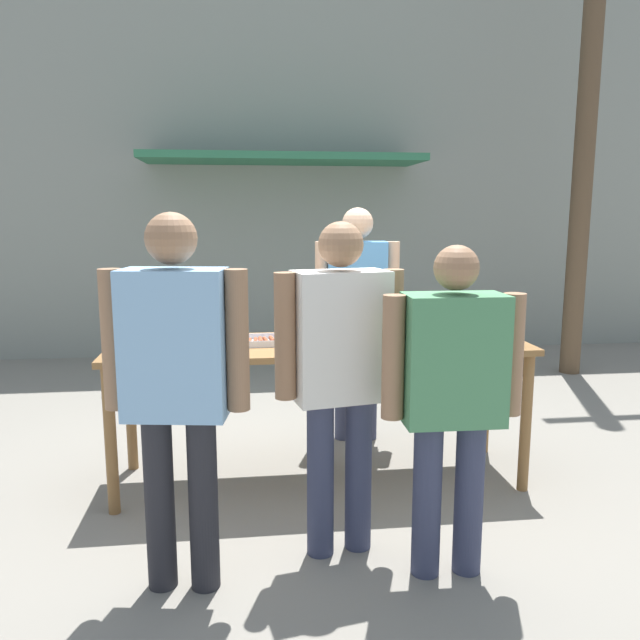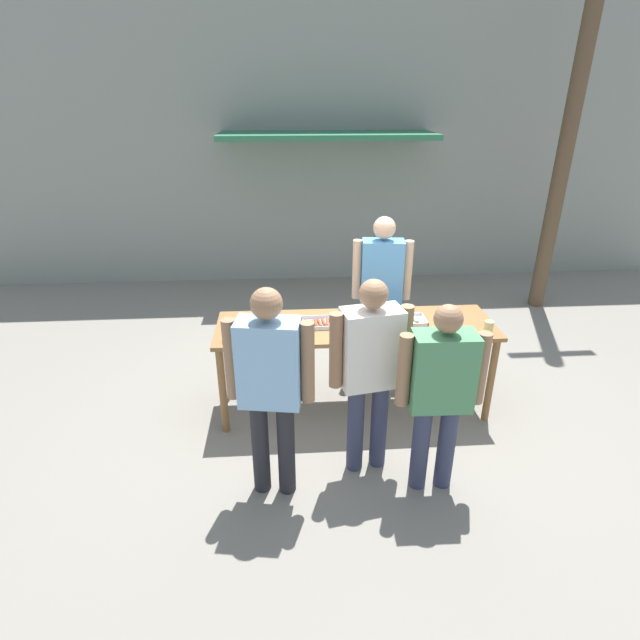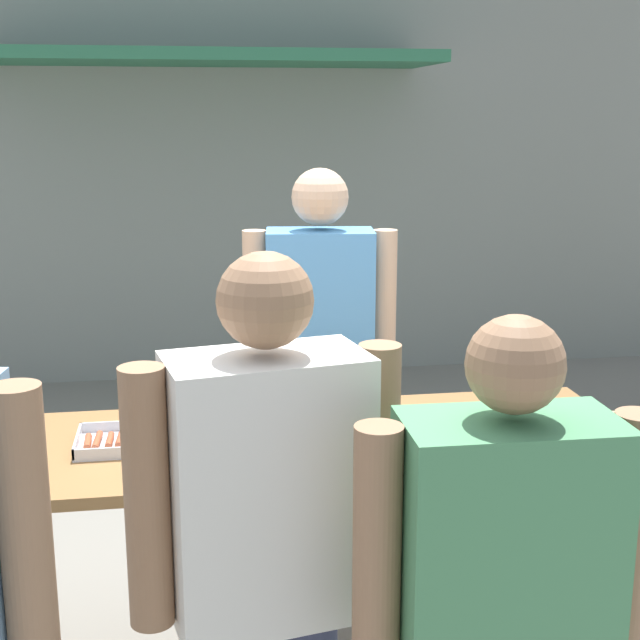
# 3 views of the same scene
# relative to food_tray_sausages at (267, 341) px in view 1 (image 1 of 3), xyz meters

# --- Properties ---
(ground_plane) EXTENTS (24.00, 24.00, 0.00)m
(ground_plane) POSITION_rel_food_tray_sausages_xyz_m (0.34, -0.02, -0.96)
(ground_plane) COLOR gray
(building_facade_back) EXTENTS (12.00, 1.11, 4.50)m
(building_facade_back) POSITION_rel_food_tray_sausages_xyz_m (0.34, 3.96, 1.30)
(building_facade_back) COLOR gray
(building_facade_back) RESTS_ON ground
(serving_table) EXTENTS (2.70, 0.80, 0.94)m
(serving_table) POSITION_rel_food_tray_sausages_xyz_m (0.34, -0.02, -0.12)
(serving_table) COLOR brown
(serving_table) RESTS_ON ground
(food_tray_sausages) EXTENTS (0.43, 0.26, 0.04)m
(food_tray_sausages) POSITION_rel_food_tray_sausages_xyz_m (0.00, 0.00, 0.00)
(food_tray_sausages) COLOR silver
(food_tray_sausages) RESTS_ON serving_table
(food_tray_buns) EXTENTS (0.44, 0.26, 0.05)m
(food_tray_buns) POSITION_rel_food_tray_sausages_xyz_m (0.81, -0.00, 0.00)
(food_tray_buns) COLOR silver
(food_tray_buns) RESTS_ON serving_table
(condiment_jar_mustard) EXTENTS (0.08, 0.08, 0.06)m
(condiment_jar_mustard) POSITION_rel_food_tray_sausages_xyz_m (-0.87, -0.30, 0.02)
(condiment_jar_mustard) COLOR gold
(condiment_jar_mustard) RESTS_ON serving_table
(condiment_jar_ketchup) EXTENTS (0.08, 0.08, 0.06)m
(condiment_jar_ketchup) POSITION_rel_food_tray_sausages_xyz_m (-0.77, -0.31, 0.02)
(condiment_jar_ketchup) COLOR #B22319
(condiment_jar_ketchup) RESTS_ON serving_table
(beer_cup) EXTENTS (0.09, 0.09, 0.12)m
(beer_cup) POSITION_rel_food_tray_sausages_xyz_m (1.55, -0.29, 0.04)
(beer_cup) COLOR #DBC67A
(beer_cup) RESTS_ON serving_table
(person_server_behind_table) EXTENTS (0.64, 0.30, 1.82)m
(person_server_behind_table) POSITION_rel_food_tray_sausages_xyz_m (0.72, 0.72, 0.13)
(person_server_behind_table) COLOR #333851
(person_server_behind_table) RESTS_ON ground
(person_customer_holding_hotdog) EXTENTS (0.66, 0.32, 1.78)m
(person_customer_holding_hotdog) POSITION_rel_food_tray_sausages_xyz_m (-0.46, -1.16, 0.10)
(person_customer_holding_hotdog) COLOR #232328
(person_customer_holding_hotdog) RESTS_ON ground
(person_customer_with_cup) EXTENTS (0.69, 0.27, 1.63)m
(person_customer_with_cup) POSITION_rel_food_tray_sausages_xyz_m (0.83, -1.20, 0.00)
(person_customer_with_cup) COLOR #333851
(person_customer_with_cup) RESTS_ON ground
(person_customer_waiting_in_line) EXTENTS (0.67, 0.34, 1.74)m
(person_customer_waiting_in_line) POSITION_rel_food_tray_sausages_xyz_m (0.33, -0.93, 0.07)
(person_customer_waiting_in_line) COLOR #333851
(person_customer_waiting_in_line) RESTS_ON ground
(utility_pole) EXTENTS (1.10, 0.22, 5.15)m
(utility_pole) POSITION_rel_food_tray_sausages_xyz_m (3.51, 2.49, 1.70)
(utility_pole) COLOR brown
(utility_pole) RESTS_ON ground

